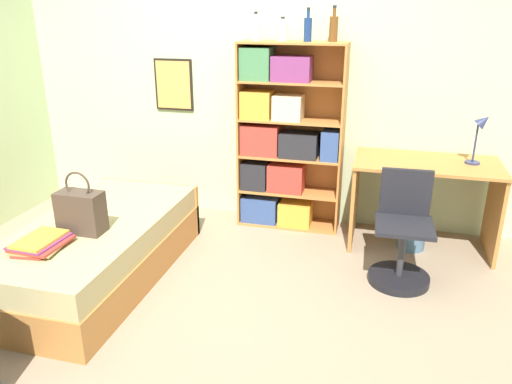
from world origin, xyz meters
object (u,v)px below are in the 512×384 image
Objects in this scene: bed at (99,249)px; desk_lamp at (481,129)px; bottle_clear at (308,29)px; desk_chair at (401,247)px; bookcase at (281,142)px; bottle_green at (256,30)px; handbag at (81,211)px; waste_bin at (412,234)px; bottle_brown at (283,32)px; bottle_blue at (334,28)px; book_stack_on_bed at (40,243)px; desk at (424,189)px.

desk_lamp is at bearing 23.68° from bed.
desk_chair is at bearing -41.97° from bottle_clear.
desk_chair is (1.11, -0.81, -0.54)m from bookcase.
desk_lamp is 0.51× the size of desk_chair.
desk_chair is (2.24, 0.53, 0.04)m from bed.
bottle_green is at bearing 179.77° from bottle_clear.
desk_chair is at bearing 18.01° from handbag.
bookcase is 1.41m from waste_bin.
bottle_brown is 0.69× the size of bottle_blue.
desk is at bearing 33.53° from book_stack_on_bed.
desk_chair is (-0.17, -0.64, -0.26)m from desk.
desk_lamp is 1.03m from waste_bin.
bed is 2.61m from bottle_blue.
handbag is at bearing -150.22° from desk.
bottle_brown is at bearing 11.25° from bottle_green.
book_stack_on_bed is 1.40× the size of waste_bin.
bottle_brown is at bearing 170.79° from desk.
desk_lamp is (1.89, -0.12, -0.73)m from bottle_green.
waste_bin is at bearing -12.79° from bottle_clear.
desk_chair is at bearing -36.12° from bookcase.
bottle_green is at bearing -168.75° from bottle_brown.
bottle_clear is at bearing 138.03° from desk_chair.
bottle_green is 0.66m from bottle_blue.
desk_lamp is at bearing 30.60° from book_stack_on_bed.
desk_chair is (2.22, 0.72, -0.35)m from handbag.
bookcase is at bearing 172.71° from desk.
bookcase reaches higher than desk_lamp.
desk is at bearing 46.12° from waste_bin.
desk reaches higher than waste_bin.
bottle_green is 1.20× the size of bottle_brown.
bottle_clear is at bearing 171.32° from desk.
desk_chair is at bearing -37.27° from bottle_brown.
desk_lamp reaches higher than desk.
bottle_green is at bearing 173.81° from desk.
desk_lamp is (1.67, -0.17, -0.72)m from bottle_brown.
handbag reaches higher than desk.
bottle_clear is at bearing 44.91° from bed.
bottle_blue is at bearing 0.11° from bottle_brown.
book_stack_on_bed is 2.45m from bottle_green.
waste_bin is (2.32, 1.30, -0.49)m from handbag.
bottle_blue is (1.55, 1.39, 1.58)m from bed.
bottle_green is 0.45m from bottle_clear.
desk_chair is 3.21× the size of waste_bin.
handbag is at bearing -161.99° from desk_chair.
bottle_clear is at bearing 51.59° from book_stack_on_bed.
bottle_clear reaches higher than bottle_brown.
bed is 0.44m from handbag.
handbag is (0.02, -0.19, 0.39)m from bed.
desk is at bearing 26.06° from bed.
bottle_brown is 0.44m from bottle_blue.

